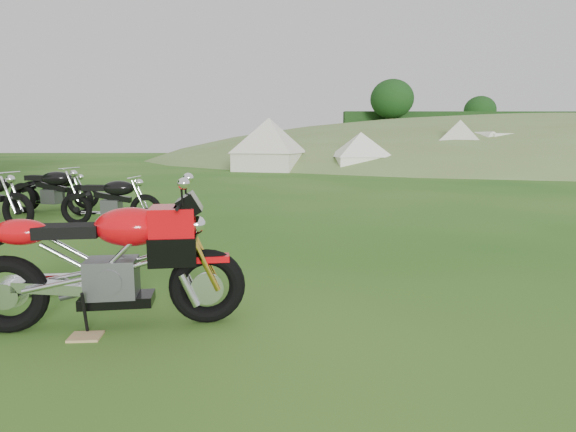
{
  "coord_description": "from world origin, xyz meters",
  "views": [
    {
      "loc": [
        0.15,
        -5.69,
        1.58
      ],
      "look_at": [
        0.24,
        0.4,
        0.63
      ],
      "focal_mm": 30.0,
      "sensor_mm": 36.0,
      "label": 1
    }
  ],
  "objects_px": {
    "vintage_moto_d": "(50,189)",
    "tent_right": "(459,146)",
    "vintage_moto_b": "(110,200)",
    "tent_mid": "(361,150)",
    "tent_left": "(269,145)",
    "vintage_moto_c": "(56,190)",
    "sport_motorcycle": "(108,253)",
    "caravan": "(508,152)",
    "plywood_board": "(86,337)"
  },
  "relations": [
    {
      "from": "vintage_moto_d",
      "to": "vintage_moto_c",
      "type": "bearing_deg",
      "value": 121.72
    },
    {
      "from": "plywood_board",
      "to": "vintage_moto_d",
      "type": "xyz_separation_m",
      "value": [
        -3.41,
        6.68,
        0.54
      ]
    },
    {
      "from": "sport_motorcycle",
      "to": "caravan",
      "type": "relative_size",
      "value": 0.5
    },
    {
      "from": "vintage_moto_c",
      "to": "tent_right",
      "type": "distance_m",
      "value": 20.97
    },
    {
      "from": "caravan",
      "to": "tent_right",
      "type": "bearing_deg",
      "value": 172.33
    },
    {
      "from": "tent_right",
      "to": "caravan",
      "type": "distance_m",
      "value": 2.92
    },
    {
      "from": "tent_right",
      "to": "vintage_moto_d",
      "type": "bearing_deg",
      "value": -111.71
    },
    {
      "from": "tent_mid",
      "to": "caravan",
      "type": "height_order",
      "value": "tent_mid"
    },
    {
      "from": "sport_motorcycle",
      "to": "vintage_moto_b",
      "type": "relative_size",
      "value": 1.14
    },
    {
      "from": "tent_left",
      "to": "vintage_moto_b",
      "type": "bearing_deg",
      "value": -80.57
    },
    {
      "from": "sport_motorcycle",
      "to": "tent_left",
      "type": "xyz_separation_m",
      "value": [
        0.8,
        22.07,
        0.72
      ]
    },
    {
      "from": "vintage_moto_b",
      "to": "plywood_board",
      "type": "bearing_deg",
      "value": -65.44
    },
    {
      "from": "plywood_board",
      "to": "tent_mid",
      "type": "height_order",
      "value": "tent_mid"
    },
    {
      "from": "vintage_moto_d",
      "to": "tent_right",
      "type": "distance_m",
      "value": 21.32
    },
    {
      "from": "sport_motorcycle",
      "to": "caravan",
      "type": "distance_m",
      "value": 26.42
    },
    {
      "from": "vintage_moto_c",
      "to": "vintage_moto_d",
      "type": "distance_m",
      "value": 0.69
    },
    {
      "from": "vintage_moto_d",
      "to": "tent_mid",
      "type": "xyz_separation_m",
      "value": [
        9.08,
        14.52,
        0.58
      ]
    },
    {
      "from": "vintage_moto_c",
      "to": "caravan",
      "type": "height_order",
      "value": "caravan"
    },
    {
      "from": "vintage_moto_d",
      "to": "tent_left",
      "type": "height_order",
      "value": "tent_left"
    },
    {
      "from": "sport_motorcycle",
      "to": "tent_left",
      "type": "relative_size",
      "value": 0.69
    },
    {
      "from": "vintage_moto_d",
      "to": "caravan",
      "type": "distance_m",
      "value": 23.68
    },
    {
      "from": "sport_motorcycle",
      "to": "vintage_moto_b",
      "type": "bearing_deg",
      "value": 101.89
    },
    {
      "from": "tent_left",
      "to": "caravan",
      "type": "relative_size",
      "value": 0.73
    },
    {
      "from": "vintage_moto_b",
      "to": "tent_left",
      "type": "bearing_deg",
      "value": 89.13
    },
    {
      "from": "vintage_moto_b",
      "to": "vintage_moto_c",
      "type": "xyz_separation_m",
      "value": [
        -1.99,
        2.16,
        -0.04
      ]
    },
    {
      "from": "sport_motorcycle",
      "to": "plywood_board",
      "type": "height_order",
      "value": "sport_motorcycle"
    },
    {
      "from": "tent_left",
      "to": "tent_mid",
      "type": "xyz_separation_m",
      "value": [
        4.74,
        -1.11,
        -0.24
      ]
    },
    {
      "from": "vintage_moto_b",
      "to": "tent_mid",
      "type": "relative_size",
      "value": 0.73
    },
    {
      "from": "vintage_moto_d",
      "to": "caravan",
      "type": "xyz_separation_m",
      "value": [
        17.42,
        16.03,
        0.46
      ]
    },
    {
      "from": "vintage_moto_c",
      "to": "caravan",
      "type": "distance_m",
      "value": 23.37
    },
    {
      "from": "vintage_moto_d",
      "to": "tent_right",
      "type": "height_order",
      "value": "tent_right"
    },
    {
      "from": "tent_right",
      "to": "vintage_moto_b",
      "type": "bearing_deg",
      "value": -105.38
    },
    {
      "from": "plywood_board",
      "to": "tent_mid",
      "type": "xyz_separation_m",
      "value": [
        5.67,
        21.2,
        1.11
      ]
    },
    {
      "from": "sport_motorcycle",
      "to": "vintage_moto_c",
      "type": "distance_m",
      "value": 8.02
    },
    {
      "from": "vintage_moto_c",
      "to": "plywood_board",
      "type": "bearing_deg",
      "value": -85.72
    },
    {
      "from": "tent_right",
      "to": "plywood_board",
      "type": "bearing_deg",
      "value": -95.25
    },
    {
      "from": "vintage_moto_b",
      "to": "caravan",
      "type": "distance_m",
      "value": 23.47
    },
    {
      "from": "sport_motorcycle",
      "to": "caravan",
      "type": "bearing_deg",
      "value": 50.96
    },
    {
      "from": "sport_motorcycle",
      "to": "vintage_moto_c",
      "type": "bearing_deg",
      "value": 110.29
    },
    {
      "from": "plywood_board",
      "to": "vintage_moto_c",
      "type": "distance_m",
      "value": 8.18
    },
    {
      "from": "plywood_board",
      "to": "tent_left",
      "type": "height_order",
      "value": "tent_left"
    },
    {
      "from": "vintage_moto_d",
      "to": "tent_left",
      "type": "distance_m",
      "value": 16.24
    },
    {
      "from": "vintage_moto_d",
      "to": "tent_mid",
      "type": "distance_m",
      "value": 17.14
    },
    {
      "from": "vintage_moto_c",
      "to": "caravan",
      "type": "xyz_separation_m",
      "value": [
        17.6,
        15.37,
        0.55
      ]
    },
    {
      "from": "vintage_moto_b",
      "to": "caravan",
      "type": "xyz_separation_m",
      "value": [
        15.61,
        17.53,
        0.51
      ]
    },
    {
      "from": "caravan",
      "to": "tent_mid",
      "type": "bearing_deg",
      "value": 173.09
    },
    {
      "from": "tent_mid",
      "to": "vintage_moto_c",
      "type": "bearing_deg",
      "value": -128.09
    },
    {
      "from": "sport_motorcycle",
      "to": "tent_right",
      "type": "height_order",
      "value": "tent_right"
    },
    {
      "from": "tent_mid",
      "to": "caravan",
      "type": "bearing_deg",
      "value": 5.89
    },
    {
      "from": "tent_right",
      "to": "caravan",
      "type": "bearing_deg",
      "value": 30.88
    }
  ]
}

